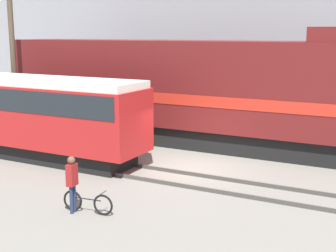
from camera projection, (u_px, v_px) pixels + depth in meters
name	position (u px, v px, depth m)	size (l,w,h in m)	color
ground_plane	(190.00, 169.00, 18.98)	(120.00, 120.00, 0.00)	gray
track_near	(173.00, 177.00, 17.63)	(60.00, 1.51, 0.14)	#47423D
track_far	(225.00, 147.00, 22.37)	(60.00, 1.51, 0.14)	#47423D
building_backdrop	(279.00, 6.00, 28.67)	(45.45, 6.00, 14.09)	#99999E
freight_locomotive	(181.00, 90.00, 22.94)	(18.63, 3.04, 5.65)	black
streetcar	(37.00, 112.00, 20.27)	(10.21, 2.54, 3.55)	black
bicycle	(88.00, 203.00, 14.28)	(1.72, 0.44, 0.72)	black
person	(72.00, 179.00, 14.14)	(0.26, 0.38, 1.79)	#232D4C
utility_pole_left	(12.00, 48.00, 23.97)	(0.27, 0.27, 9.32)	#4C3D2D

